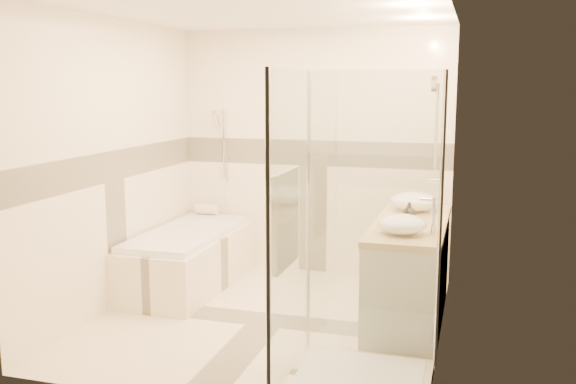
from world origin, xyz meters
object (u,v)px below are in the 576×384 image
(vessel_sink_near, at_px, (414,201))
(amenity_bottle_b, at_px, (409,211))
(bathtub, at_px, (189,255))
(vanity, at_px, (409,272))
(shower_enclosure, at_px, (343,311))
(vessel_sink_far, at_px, (402,224))
(amenity_bottle_a, at_px, (407,216))

(vessel_sink_near, bearing_deg, amenity_bottle_b, -90.00)
(bathtub, bearing_deg, vessel_sink_near, 2.94)
(bathtub, relative_size, vessel_sink_near, 4.10)
(vanity, xyz_separation_m, vessel_sink_near, (-0.02, 0.46, 0.51))
(amenity_bottle_b, bearing_deg, shower_enclosure, -101.73)
(vessel_sink_near, distance_m, vessel_sink_far, 0.92)
(bathtub, xyz_separation_m, vanity, (2.15, -0.35, 0.12))
(bathtub, xyz_separation_m, amenity_bottle_a, (2.13, -0.50, 0.62))
(bathtub, xyz_separation_m, amenity_bottle_b, (2.13, -0.31, 0.62))
(bathtub, xyz_separation_m, vessel_sink_near, (2.13, 0.11, 0.63))
(amenity_bottle_a, xyz_separation_m, amenity_bottle_b, (0.00, 0.19, -0.00))
(vanity, bearing_deg, vessel_sink_near, 92.49)
(vessel_sink_far, relative_size, amenity_bottle_a, 2.40)
(vessel_sink_near, height_order, vessel_sink_far, vessel_sink_near)
(shower_enclosure, xyz_separation_m, amenity_bottle_a, (0.27, 1.12, 0.42))
(vanity, relative_size, vessel_sink_far, 4.49)
(vanity, height_order, vessel_sink_near, vessel_sink_near)
(bathtub, relative_size, shower_enclosure, 0.83)
(vanity, bearing_deg, shower_enclosure, -102.97)
(amenity_bottle_b, bearing_deg, bathtub, 171.79)
(vanity, relative_size, vessel_sink_near, 3.90)
(shower_enclosure, distance_m, amenity_bottle_b, 1.40)
(shower_enclosure, height_order, amenity_bottle_a, shower_enclosure)
(vessel_sink_near, distance_m, amenity_bottle_b, 0.42)
(bathtub, xyz_separation_m, vessel_sink_far, (2.13, -0.81, 0.61))
(amenity_bottle_a, distance_m, amenity_bottle_b, 0.19)
(amenity_bottle_a, bearing_deg, bathtub, 166.74)
(vessel_sink_near, bearing_deg, shower_enclosure, -98.96)
(vanity, distance_m, vessel_sink_near, 0.68)
(shower_enclosure, bearing_deg, vessel_sink_near, 81.04)
(shower_enclosure, relative_size, vessel_sink_far, 5.66)
(shower_enclosure, height_order, vessel_sink_near, shower_enclosure)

